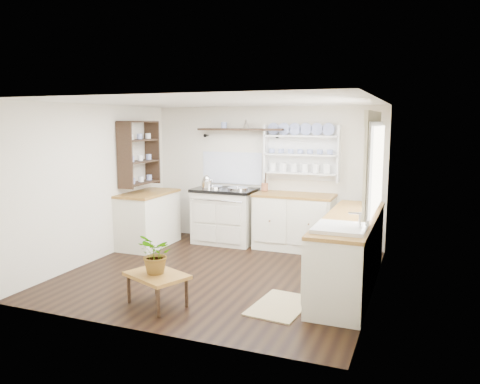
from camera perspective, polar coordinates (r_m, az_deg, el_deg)
name	(u,v)px	position (r m, az deg, el deg)	size (l,w,h in m)	color
floor	(221,274)	(6.47, -2.39, -9.90)	(4.00, 3.80, 0.01)	black
wall_back	(265,175)	(7.96, 3.09, 2.08)	(4.00, 0.02, 2.30)	beige
wall_right	(376,199)	(5.70, 16.26, -0.84)	(0.02, 3.80, 2.30)	beige
wall_left	(96,183)	(7.24, -17.10, 1.06)	(0.02, 3.80, 2.30)	beige
ceiling	(219,102)	(6.14, -2.53, 10.91)	(4.00, 3.80, 0.01)	white
window	(374,163)	(5.80, 16.07, 3.45)	(0.08, 1.55, 1.22)	white
aga_cooker	(225,215)	(7.97, -1.83, -2.82)	(1.04, 0.72, 0.96)	beige
back_cabinets	(294,221)	(7.62, 6.63, -3.52)	(1.27, 0.63, 0.90)	silver
right_cabinets	(349,251)	(5.98, 13.19, -7.08)	(0.62, 2.43, 0.90)	silver
belfast_sink	(340,239)	(5.17, 12.10, -5.59)	(0.55, 0.60, 0.45)	white
left_cabinets	(148,219)	(7.90, -11.11, -3.19)	(0.62, 1.13, 0.90)	silver
plate_rack	(303,152)	(7.71, 7.63, 4.83)	(1.20, 0.22, 0.90)	white
high_shelf	(241,130)	(7.93, 0.08, 7.56)	(1.50, 0.29, 0.16)	black
left_shelving	(139,152)	(7.83, -12.20, 4.73)	(0.28, 0.80, 1.05)	black
kettle	(207,182)	(7.89, -4.06, 1.20)	(0.18, 0.18, 0.22)	silver
utensil_crock	(265,187)	(7.75, 3.02, 0.60)	(0.11, 0.11, 0.13)	#955736
center_table	(157,278)	(5.40, -10.09, -10.23)	(0.81, 0.70, 0.36)	brown
potted_plant	(156,254)	(5.32, -10.17, -7.47)	(0.41, 0.35, 0.45)	#3F7233
floor_rug	(280,306)	(5.41, 4.93, -13.63)	(0.55, 0.85, 0.02)	olive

